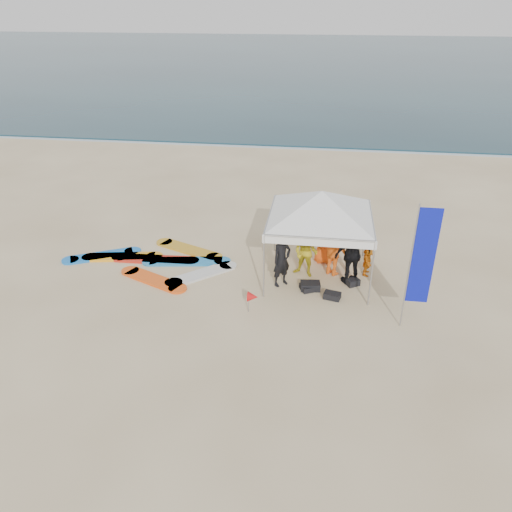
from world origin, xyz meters
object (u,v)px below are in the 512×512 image
object	(u,v)px
person_black_a	(282,260)
surfboard_spread	(159,262)
person_orange_a	(335,247)
person_orange_b	(325,236)
feather_flag	(422,258)
person_yellow	(306,252)
marker_pennant	(253,297)
person_black_b	(353,254)
canopy_tent	(322,191)
person_seated	(367,260)

from	to	relation	value
person_black_a	surfboard_spread	xyz separation A→B (m)	(-4.01, 0.79, -0.79)
person_orange_a	surfboard_spread	bearing A→B (deg)	34.38
person_black_a	person_orange_b	size ratio (longest dim) A/B	0.93
surfboard_spread	feather_flag	bearing A→B (deg)	-17.93
person_yellow	marker_pennant	distance (m)	2.58
person_orange_a	feather_flag	xyz separation A→B (m)	(1.99, -2.50, 1.10)
feather_flag	surfboard_spread	bearing A→B (deg)	162.07
person_black_b	canopy_tent	xyz separation A→B (m)	(-1.00, 0.31, 1.75)
person_seated	person_black_b	bearing A→B (deg)	146.75
person_orange_a	canopy_tent	world-z (taller)	canopy_tent
person_orange_b	feather_flag	distance (m)	4.12
person_black_b	person_seated	bearing A→B (deg)	-154.82
person_black_a	feather_flag	xyz separation A→B (m)	(3.50, -1.64, 1.18)
person_black_a	canopy_tent	distance (m)	2.26
person_yellow	person_orange_a	xyz separation A→B (m)	(0.84, 0.22, 0.12)
person_black_a	feather_flag	bearing A→B (deg)	-68.40
marker_pennant	surfboard_spread	bearing A→B (deg)	145.13
surfboard_spread	canopy_tent	bearing A→B (deg)	-0.86
person_black_b	canopy_tent	bearing A→B (deg)	-41.51
marker_pennant	person_orange_a	bearing A→B (deg)	48.90
person_orange_b	feather_flag	xyz separation A→B (m)	(2.28, -3.24, 1.11)
feather_flag	marker_pennant	distance (m)	4.38
person_black_a	feather_flag	world-z (taller)	feather_flag
person_black_b	surfboard_spread	bearing A→B (deg)	-27.78
person_seated	marker_pennant	xyz separation A→B (m)	(-3.13, -2.54, 0.02)
person_black_a	person_black_b	xyz separation A→B (m)	(2.02, 0.40, 0.13)
person_black_b	feather_flag	size ratio (longest dim) A/B	0.56
person_orange_b	canopy_tent	world-z (taller)	canopy_tent
feather_flag	person_orange_a	bearing A→B (deg)	128.56
person_seated	marker_pennant	world-z (taller)	person_seated
person_seated	canopy_tent	size ratio (longest dim) A/B	0.23
marker_pennant	surfboard_spread	xyz separation A→B (m)	(-3.39, 2.36, -0.46)
person_yellow	surfboard_spread	distance (m)	4.73
person_seated	surfboard_spread	size ratio (longest dim) A/B	0.18
canopy_tent	person_seated	bearing A→B (deg)	9.83
person_orange_a	person_orange_b	size ratio (longest dim) A/B	1.01
person_orange_a	person_seated	world-z (taller)	person_orange_a
feather_flag	marker_pennant	bearing A→B (deg)	179.06
marker_pennant	person_black_a	bearing A→B (deg)	68.54
person_orange_b	person_orange_a	bearing A→B (deg)	96.84
person_black_a	person_orange_a	distance (m)	1.74
person_yellow	feather_flag	world-z (taller)	feather_flag
feather_flag	surfboard_spread	world-z (taller)	feather_flag
person_orange_a	surfboard_spread	size ratio (longest dim) A/B	0.33
person_orange_b	marker_pennant	size ratio (longest dim) A/B	2.78
feather_flag	surfboard_spread	distance (m)	8.13
feather_flag	person_black_a	bearing A→B (deg)	154.88
person_yellow	feather_flag	size ratio (longest dim) A/B	0.46
surfboard_spread	marker_pennant	bearing A→B (deg)	-34.87
person_orange_a	canopy_tent	xyz separation A→B (m)	(-0.48, -0.15, 1.80)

